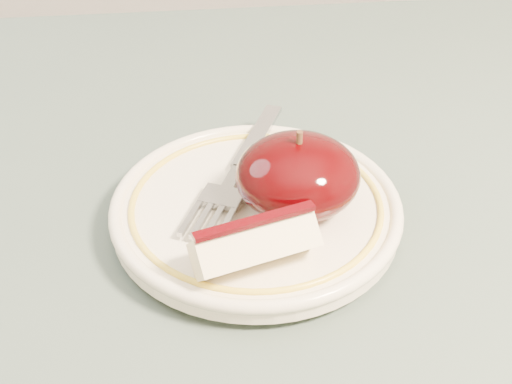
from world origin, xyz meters
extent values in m
cylinder|color=brown|center=(0.40, 0.40, 0.35)|extent=(0.05, 0.05, 0.71)
cube|color=#43524A|center=(0.00, 0.00, 0.73)|extent=(0.90, 0.90, 0.04)
cylinder|color=#EBE2C5|center=(0.04, 0.08, 0.75)|extent=(0.10, 0.10, 0.01)
cylinder|color=#EBE2C5|center=(0.04, 0.08, 0.76)|extent=(0.19, 0.19, 0.01)
torus|color=#EBE2C5|center=(0.04, 0.08, 0.77)|extent=(0.19, 0.19, 0.01)
torus|color=gold|center=(0.04, 0.08, 0.77)|extent=(0.17, 0.17, 0.00)
ellipsoid|color=black|center=(0.06, 0.08, 0.79)|extent=(0.08, 0.08, 0.05)
cylinder|color=#472D19|center=(0.06, 0.08, 0.82)|extent=(0.00, 0.00, 0.01)
cube|color=beige|center=(0.03, 0.03, 0.78)|extent=(0.08, 0.05, 0.03)
cube|color=#330105|center=(0.03, 0.03, 0.80)|extent=(0.07, 0.03, 0.00)
cube|color=#95989D|center=(0.05, 0.16, 0.77)|extent=(0.05, 0.08, 0.00)
cube|color=#95989D|center=(0.02, 0.11, 0.77)|extent=(0.02, 0.03, 0.00)
cube|color=#95989D|center=(0.01, 0.09, 0.77)|extent=(0.03, 0.03, 0.00)
cube|color=#95989D|center=(0.01, 0.06, 0.77)|extent=(0.02, 0.03, 0.00)
cube|color=#95989D|center=(0.01, 0.06, 0.77)|extent=(0.02, 0.03, 0.00)
cube|color=#95989D|center=(0.00, 0.06, 0.77)|extent=(0.02, 0.03, 0.00)
cube|color=#95989D|center=(-0.01, 0.07, 0.77)|extent=(0.02, 0.03, 0.00)
camera|label=1|loc=(0.00, -0.28, 1.06)|focal=50.00mm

